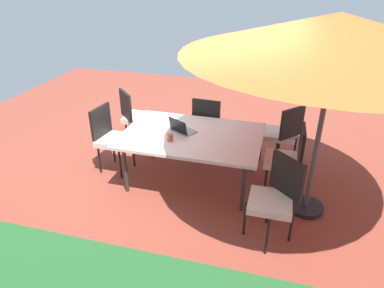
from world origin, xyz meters
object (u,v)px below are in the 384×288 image
object	(u,v)px
chair_northwest	(275,196)
cup	(170,138)
chair_southwest	(283,132)
chair_east	(111,136)
patio_umbrella	(338,35)
chair_west	(288,157)
dining_table	(192,137)
chair_southeast	(135,115)
laptop	(182,129)
chair_south	(209,123)

from	to	relation	value
chair_northwest	cup	bearing A→B (deg)	-161.45
chair_southwest	chair_east	world-z (taller)	same
patio_umbrella	cup	distance (m)	2.25
patio_umbrella	chair_west	bearing A→B (deg)	-46.23
dining_table	chair_southeast	distance (m)	1.47
chair_southeast	chair_west	xyz separation A→B (m)	(-2.48, 0.78, 0.00)
chair_southeast	chair_northwest	xyz separation A→B (m)	(-2.37, 1.69, 0.00)
chair_northwest	laptop	world-z (taller)	chair_northwest
chair_south	dining_table	bearing A→B (deg)	91.91
chair_west	chair_east	size ratio (longest dim) A/B	1.00
chair_west	patio_umbrella	bearing A→B (deg)	42.68
dining_table	chair_south	distance (m)	0.86
chair_southwest	laptop	xyz separation A→B (m)	(1.34, 0.78, 0.23)
chair_southwest	cup	xyz separation A→B (m)	(1.41, 1.07, 0.23)
chair_south	laptop	xyz separation A→B (m)	(0.19, 0.83, 0.23)
patio_umbrella	chair_south	distance (m)	2.47
chair_east	chair_southeast	bearing A→B (deg)	5.92
chair_south	cup	world-z (taller)	chair_south
dining_table	chair_east	bearing A→B (deg)	-0.25
chair_south	laptop	world-z (taller)	chair_south
chair_east	laptop	distance (m)	1.10
chair_northwest	chair_southwest	world-z (taller)	same
chair_west	chair_southwest	bearing A→B (deg)	-174.40
dining_table	chair_southeast	xyz separation A→B (m)	(1.21, -0.83, -0.14)
chair_northwest	laptop	xyz separation A→B (m)	(1.32, -0.89, 0.23)
chair_east	chair_south	bearing A→B (deg)	-48.82
patio_umbrella	cup	size ratio (longest dim) A/B	35.61
chair_northwest	cup	size ratio (longest dim) A/B	10.96
dining_table	chair_south	xyz separation A→B (m)	(-0.04, -0.85, -0.14)
chair_southwest	laptop	size ratio (longest dim) A/B	2.45
patio_umbrella	chair_east	world-z (taller)	patio_umbrella
chair_east	cup	bearing A→B (deg)	-97.44
cup	chair_east	bearing A→B (deg)	-14.86
dining_table	chair_southwest	distance (m)	1.44
chair_south	chair_west	bearing A→B (deg)	151.50
chair_southeast	chair_south	size ratio (longest dim) A/B	1.00
chair_west	laptop	distance (m)	1.44
chair_east	cup	size ratio (longest dim) A/B	10.96
chair_south	laptop	bearing A→B (deg)	81.57
dining_table	chair_southwest	bearing A→B (deg)	-145.81
chair_southwest	chair_south	size ratio (longest dim) A/B	1.00
dining_table	laptop	distance (m)	0.18
dining_table	chair_southeast	size ratio (longest dim) A/B	1.90
chair_northwest	chair_south	bearing A→B (deg)	165.32
chair_east	cup	xyz separation A→B (m)	(-1.01, 0.27, 0.23)
chair_northwest	chair_south	distance (m)	2.05
dining_table	chair_northwest	xyz separation A→B (m)	(-1.17, 0.86, -0.14)
dining_table	patio_umbrella	bearing A→B (deg)	170.83
dining_table	patio_umbrella	size ratio (longest dim) A/B	0.59
dining_table	chair_east	size ratio (longest dim) A/B	1.90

